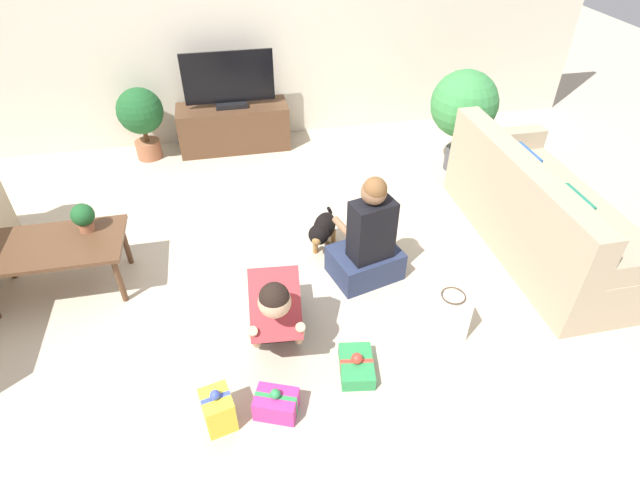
# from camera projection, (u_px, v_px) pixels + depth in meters

# --- Properties ---
(ground_plane) EXTENTS (16.00, 16.00, 0.00)m
(ground_plane) POSITION_uv_depth(u_px,v_px,m) (257.00, 282.00, 3.96)
(ground_plane) COLOR beige
(wall_back) EXTENTS (8.40, 0.06, 2.60)m
(wall_back) POSITION_uv_depth(u_px,v_px,m) (221.00, 21.00, 5.19)
(wall_back) COLOR beige
(wall_back) RESTS_ON ground_plane
(sofa_right) EXTENTS (0.90, 2.04, 0.85)m
(sofa_right) POSITION_uv_depth(u_px,v_px,m) (541.00, 215.00, 4.16)
(sofa_right) COLOR tan
(sofa_right) RESTS_ON ground_plane
(coffee_table) EXTENTS (1.02, 0.57, 0.44)m
(coffee_table) POSITION_uv_depth(u_px,v_px,m) (53.00, 249.00, 3.66)
(coffee_table) COLOR brown
(coffee_table) RESTS_ON ground_plane
(tv_console) EXTENTS (1.21, 0.45, 0.49)m
(tv_console) POSITION_uv_depth(u_px,v_px,m) (234.00, 127.00, 5.61)
(tv_console) COLOR brown
(tv_console) RESTS_ON ground_plane
(tv) EXTENTS (0.96, 0.20, 0.59)m
(tv) POSITION_uv_depth(u_px,v_px,m) (229.00, 83.00, 5.30)
(tv) COLOR black
(tv) RESTS_ON tv_console
(potted_plant_back_left) EXTENTS (0.48, 0.48, 0.79)m
(potted_plant_back_left) POSITION_uv_depth(u_px,v_px,m) (141.00, 115.00, 5.27)
(potted_plant_back_left) COLOR #A36042
(potted_plant_back_left) RESTS_ON ground_plane
(potted_plant_corner_right) EXTENTS (0.66, 0.66, 1.06)m
(potted_plant_corner_right) POSITION_uv_depth(u_px,v_px,m) (464.00, 106.00, 4.95)
(potted_plant_corner_right) COLOR #4C4C51
(potted_plant_corner_right) RESTS_ON ground_plane
(person_kneeling) EXTENTS (0.39, 0.78, 0.76)m
(person_kneeling) POSITION_uv_depth(u_px,v_px,m) (276.00, 306.00, 3.29)
(person_kneeling) COLOR #23232D
(person_kneeling) RESTS_ON ground_plane
(person_sitting) EXTENTS (0.60, 0.56, 0.93)m
(person_sitting) POSITION_uv_depth(u_px,v_px,m) (368.00, 243.00, 3.81)
(person_sitting) COLOR #283351
(person_sitting) RESTS_ON ground_plane
(dog) EXTENTS (0.31, 0.48, 0.36)m
(dog) POSITION_uv_depth(u_px,v_px,m) (323.00, 229.00, 4.13)
(dog) COLOR black
(dog) RESTS_ON ground_plane
(gift_box_a) EXTENTS (0.30, 0.26, 0.21)m
(gift_box_a) POSITION_uv_depth(u_px,v_px,m) (276.00, 404.00, 3.00)
(gift_box_a) COLOR #CC3389
(gift_box_a) RESTS_ON ground_plane
(gift_box_b) EXTENTS (0.21, 0.23, 0.30)m
(gift_box_b) POSITION_uv_depth(u_px,v_px,m) (218.00, 409.00, 2.92)
(gift_box_b) COLOR yellow
(gift_box_b) RESTS_ON ground_plane
(gift_box_c) EXTENTS (0.26, 0.35, 0.16)m
(gift_box_c) POSITION_uv_depth(u_px,v_px,m) (356.00, 366.00, 3.25)
(gift_box_c) COLOR #2D934C
(gift_box_c) RESTS_ON ground_plane
(gift_bag_a) EXTENTS (0.26, 0.17, 0.40)m
(gift_bag_a) POSITION_uv_depth(u_px,v_px,m) (449.00, 317.00, 3.41)
(gift_bag_a) COLOR white
(gift_bag_a) RESTS_ON ground_plane
(tabletop_plant) EXTENTS (0.17, 0.17, 0.22)m
(tabletop_plant) POSITION_uv_depth(u_px,v_px,m) (83.00, 217.00, 3.69)
(tabletop_plant) COLOR #A36042
(tabletop_plant) RESTS_ON coffee_table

